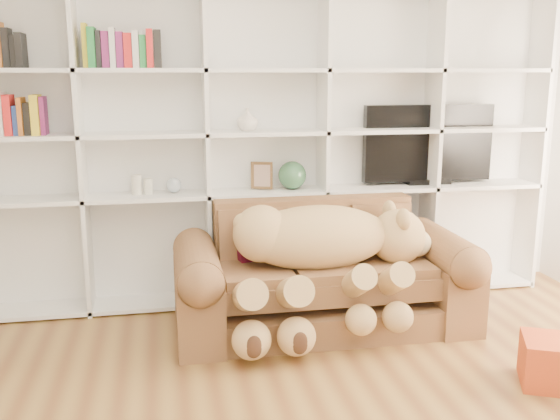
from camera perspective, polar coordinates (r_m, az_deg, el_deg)
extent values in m
cube|color=silver|center=(4.85, -1.73, 7.91)|extent=(5.00, 0.02, 2.70)
cube|color=white|center=(4.83, -1.65, 6.10)|extent=(4.40, 0.03, 2.40)
cube|color=white|center=(4.64, -17.70, 5.25)|extent=(0.03, 0.35, 2.40)
cube|color=white|center=(4.62, -6.75, 5.72)|extent=(0.03, 0.35, 2.40)
cube|color=white|center=(4.76, 3.93, 5.99)|extent=(0.03, 0.35, 2.40)
cube|color=white|center=(5.06, 13.68, 6.05)|extent=(0.03, 0.35, 2.40)
cube|color=white|center=(5.48, 22.14, 5.96)|extent=(0.03, 0.35, 2.40)
cube|color=white|center=(4.94, -1.26, -7.71)|extent=(4.40, 0.35, 0.03)
cube|color=white|center=(4.72, -1.31, 1.66)|extent=(4.40, 0.35, 0.03)
cube|color=white|center=(4.66, -1.34, 7.10)|extent=(4.40, 0.35, 0.03)
cube|color=white|center=(4.64, -1.37, 12.65)|extent=(4.40, 0.35, 0.03)
cube|color=brown|center=(4.40, 4.00, -9.38)|extent=(1.93, 0.78, 0.20)
cube|color=brown|center=(4.28, 4.13, -5.70)|extent=(1.43, 0.64, 0.28)
cube|color=brown|center=(4.56, 3.00, -2.00)|extent=(1.43, 0.18, 0.50)
cube|color=brown|center=(4.22, -7.49, -8.24)|extent=(0.29, 0.87, 0.50)
cube|color=brown|center=(4.63, 14.48, -6.62)|extent=(0.29, 0.87, 0.50)
cylinder|color=brown|center=(4.14, -7.59, -4.96)|extent=(0.29, 0.83, 0.29)
cylinder|color=brown|center=(4.56, 14.65, -3.61)|extent=(0.29, 0.83, 0.29)
ellipsoid|color=tan|center=(4.16, 3.44, -2.50)|extent=(1.00, 0.48, 0.43)
sphere|color=tan|center=(4.08, -1.71, -2.18)|extent=(0.38, 0.38, 0.38)
sphere|color=tan|center=(4.34, 10.71, -2.42)|extent=(0.38, 0.38, 0.38)
sphere|color=beige|center=(4.41, 12.45, -2.96)|extent=(0.19, 0.19, 0.19)
sphere|color=#3A2215|center=(4.44, 13.31, -3.01)|extent=(0.06, 0.06, 0.06)
ellipsoid|color=tan|center=(4.18, 11.24, -0.85)|extent=(0.09, 0.15, 0.15)
ellipsoid|color=tan|center=(4.42, 9.96, -0.06)|extent=(0.09, 0.15, 0.15)
sphere|color=tan|center=(4.04, -3.40, -1.20)|extent=(0.13, 0.13, 0.13)
cylinder|color=tan|center=(4.00, 6.87, -6.69)|extent=(0.16, 0.46, 0.34)
cylinder|color=tan|center=(4.08, 10.12, -6.42)|extent=(0.16, 0.46, 0.34)
cylinder|color=tan|center=(3.87, -2.99, -7.84)|extent=(0.19, 0.53, 0.39)
cylinder|color=tan|center=(3.91, 1.04, -7.59)|extent=(0.19, 0.53, 0.39)
sphere|color=tan|center=(3.94, 7.45, -9.97)|extent=(0.20, 0.20, 0.20)
sphere|color=tan|center=(4.02, 10.76, -9.63)|extent=(0.20, 0.20, 0.20)
sphere|color=tan|center=(3.82, -2.64, -11.74)|extent=(0.24, 0.24, 0.24)
sphere|color=tan|center=(3.86, 1.48, -11.43)|extent=(0.24, 0.24, 0.24)
cube|color=maroon|center=(4.33, -1.76, -2.74)|extent=(0.37, 0.26, 0.36)
cube|color=#BB4019|center=(3.94, 23.70, -12.64)|extent=(0.44, 0.43, 0.27)
cube|color=black|center=(5.10, 13.38, 5.97)|extent=(1.06, 0.08, 0.60)
cube|color=black|center=(5.14, 13.21, 2.63)|extent=(0.35, 0.18, 0.04)
cube|color=#53391C|center=(4.69, -1.68, 3.18)|extent=(0.16, 0.08, 0.20)
sphere|color=#2F5D3B|center=(4.74, 1.13, 3.19)|extent=(0.21, 0.21, 0.21)
cylinder|color=silver|center=(4.65, -12.97, 2.27)|extent=(0.08, 0.08, 0.15)
cylinder|color=silver|center=(4.65, -11.95, 2.13)|extent=(0.08, 0.08, 0.12)
sphere|color=silver|center=(4.65, -9.68, 2.25)|extent=(0.11, 0.11, 0.11)
imported|color=silver|center=(4.63, -3.00, 8.27)|extent=(0.18, 0.18, 0.17)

